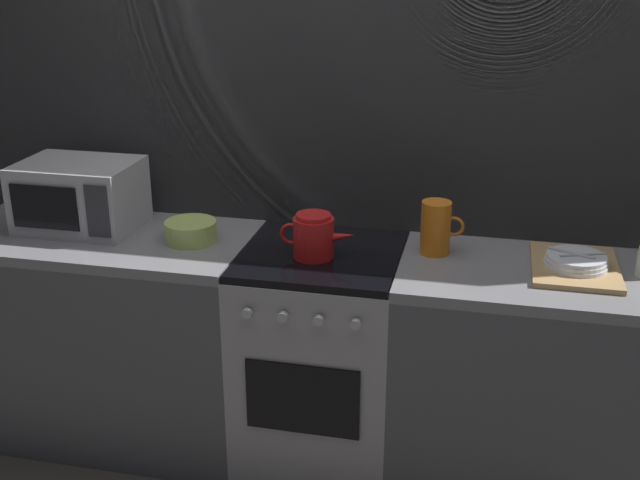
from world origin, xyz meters
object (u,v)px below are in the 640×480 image
kettle (314,236)px  mixing_bowl (191,231)px  stove_unit (321,359)px  microwave (80,195)px  pitcher (436,228)px  dish_pile (575,264)px

kettle → mixing_bowl: 0.51m
stove_unit → microwave: microwave is taller
kettle → microwave: bearing=173.8°
pitcher → stove_unit: bearing=-167.4°
stove_unit → mixing_bowl: bearing=179.0°
microwave → stove_unit: bearing=-3.6°
microwave → mixing_bowl: bearing=-6.4°
kettle → mixing_bowl: (-0.50, 0.05, -0.04)m
microwave → pitcher: (1.42, 0.03, -0.03)m
microwave → dish_pile: bearing=-0.9°
microwave → pitcher: size_ratio=2.30×
kettle → dish_pile: size_ratio=0.71×
mixing_bowl → dish_pile: mixing_bowl is taller
dish_pile → stove_unit: bearing=-177.8°
stove_unit → kettle: kettle is taller
stove_unit → mixing_bowl: (-0.52, 0.01, 0.49)m
dish_pile → pitcher: bearing=173.3°
pitcher → dish_pile: bearing=-6.7°
microwave → dish_pile: microwave is taller
mixing_bowl → pitcher: bearing=5.1°
stove_unit → mixing_bowl: mixing_bowl is taller
microwave → dish_pile: size_ratio=1.15×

